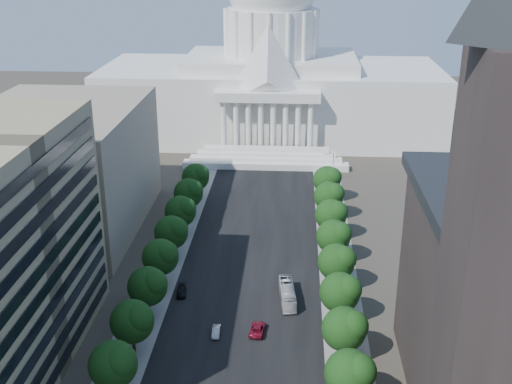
% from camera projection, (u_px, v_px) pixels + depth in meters
% --- Properties ---
extents(road_asphalt, '(30.00, 260.00, 0.01)m').
position_uv_depth(road_asphalt, '(253.00, 248.00, 149.56)').
color(road_asphalt, black).
rests_on(road_asphalt, ground).
extents(sidewalk_left, '(8.00, 260.00, 0.02)m').
position_uv_depth(sidewalk_left, '(173.00, 245.00, 150.67)').
color(sidewalk_left, gray).
rests_on(sidewalk_left, ground).
extents(sidewalk_right, '(8.00, 260.00, 0.02)m').
position_uv_depth(sidewalk_right, '(335.00, 250.00, 148.46)').
color(sidewalk_right, gray).
rests_on(sidewalk_right, ground).
extents(capitol, '(120.00, 56.00, 73.00)m').
position_uv_depth(capitol, '(271.00, 80.00, 230.45)').
color(capitol, white).
rests_on(capitol, ground).
extents(office_block_left_far, '(38.00, 52.00, 30.00)m').
position_uv_depth(office_block_left_far, '(60.00, 169.00, 156.18)').
color(office_block_left_far, gray).
rests_on(office_block_left_far, ground).
extents(tree_l_c, '(7.79, 7.60, 9.97)m').
position_uv_depth(tree_l_c, '(115.00, 364.00, 97.88)').
color(tree_l_c, '#33261C').
rests_on(tree_l_c, ground).
extents(tree_l_d, '(7.79, 7.60, 9.97)m').
position_uv_depth(tree_l_d, '(134.00, 321.00, 109.03)').
color(tree_l_d, '#33261C').
rests_on(tree_l_d, ground).
extents(tree_l_e, '(7.79, 7.60, 9.97)m').
position_uv_depth(tree_l_e, '(149.00, 285.00, 120.18)').
color(tree_l_e, '#33261C').
rests_on(tree_l_e, ground).
extents(tree_l_f, '(7.79, 7.60, 9.97)m').
position_uv_depth(tree_l_f, '(162.00, 256.00, 131.33)').
color(tree_l_f, '#33261C').
rests_on(tree_l_f, ground).
extents(tree_l_g, '(7.79, 7.60, 9.97)m').
position_uv_depth(tree_l_g, '(172.00, 232.00, 142.48)').
color(tree_l_g, '#33261C').
rests_on(tree_l_g, ground).
extents(tree_l_h, '(7.79, 7.60, 9.97)m').
position_uv_depth(tree_l_h, '(182.00, 211.00, 153.64)').
color(tree_l_h, '#33261C').
rests_on(tree_l_h, ground).
extents(tree_l_i, '(7.79, 7.60, 9.97)m').
position_uv_depth(tree_l_i, '(190.00, 192.00, 164.79)').
color(tree_l_i, '#33261C').
rests_on(tree_l_i, ground).
extents(tree_l_j, '(7.79, 7.60, 9.97)m').
position_uv_depth(tree_l_j, '(197.00, 176.00, 175.94)').
color(tree_l_j, '#33261C').
rests_on(tree_l_j, ground).
extents(tree_r_c, '(7.79, 7.60, 9.97)m').
position_uv_depth(tree_r_c, '(352.00, 373.00, 95.78)').
color(tree_r_c, '#33261C').
rests_on(tree_r_c, ground).
extents(tree_r_d, '(7.79, 7.60, 9.97)m').
position_uv_depth(tree_r_d, '(346.00, 328.00, 106.93)').
color(tree_r_d, '#33261C').
rests_on(tree_r_d, ground).
extents(tree_r_e, '(7.79, 7.60, 9.97)m').
position_uv_depth(tree_r_e, '(342.00, 292.00, 118.08)').
color(tree_r_e, '#33261C').
rests_on(tree_r_e, ground).
extents(tree_r_f, '(7.79, 7.60, 9.97)m').
position_uv_depth(tree_r_f, '(338.00, 261.00, 129.23)').
color(tree_r_f, '#33261C').
rests_on(tree_r_f, ground).
extents(tree_r_g, '(7.79, 7.60, 9.97)m').
position_uv_depth(tree_r_g, '(335.00, 236.00, 140.39)').
color(tree_r_g, '#33261C').
rests_on(tree_r_g, ground).
extents(tree_r_h, '(7.79, 7.60, 9.97)m').
position_uv_depth(tree_r_h, '(332.00, 214.00, 151.54)').
color(tree_r_h, '#33261C').
rests_on(tree_r_h, ground).
extents(tree_r_i, '(7.79, 7.60, 9.97)m').
position_uv_depth(tree_r_i, '(330.00, 196.00, 162.69)').
color(tree_r_i, '#33261C').
rests_on(tree_r_i, ground).
extents(tree_r_j, '(7.79, 7.60, 9.97)m').
position_uv_depth(tree_r_j, '(328.00, 179.00, 173.84)').
color(tree_r_j, '#33261C').
rests_on(tree_r_j, ground).
extents(streetlight_b, '(2.61, 0.44, 9.00)m').
position_uv_depth(streetlight_b, '(362.00, 380.00, 95.17)').
color(streetlight_b, gray).
rests_on(streetlight_b, ground).
extents(streetlight_c, '(2.61, 0.44, 9.00)m').
position_uv_depth(streetlight_c, '(350.00, 294.00, 118.40)').
color(streetlight_c, gray).
rests_on(streetlight_c, ground).
extents(streetlight_d, '(2.61, 0.44, 9.00)m').
position_uv_depth(streetlight_d, '(342.00, 236.00, 141.63)').
color(streetlight_d, gray).
rests_on(streetlight_d, ground).
extents(streetlight_e, '(2.61, 0.44, 9.00)m').
position_uv_depth(streetlight_e, '(336.00, 195.00, 164.87)').
color(streetlight_e, gray).
rests_on(streetlight_e, ground).
extents(streetlight_f, '(2.61, 0.44, 9.00)m').
position_uv_depth(streetlight_f, '(331.00, 164.00, 188.10)').
color(streetlight_f, gray).
rests_on(streetlight_f, ground).
extents(car_silver, '(1.57, 4.08, 1.33)m').
position_uv_depth(car_silver, '(216.00, 332.00, 116.17)').
color(car_silver, '#B8BBC0').
rests_on(car_silver, ground).
extents(car_red, '(3.11, 5.81, 1.55)m').
position_uv_depth(car_red, '(258.00, 329.00, 116.76)').
color(car_red, maroon).
rests_on(car_red, ground).
extents(car_dark_b, '(2.49, 4.89, 1.36)m').
position_uv_depth(car_dark_b, '(181.00, 291.00, 129.52)').
color(car_dark_b, black).
rests_on(car_dark_b, ground).
extents(city_bus, '(3.84, 11.58, 3.16)m').
position_uv_depth(city_bus, '(287.00, 294.00, 126.86)').
color(city_bus, silver).
rests_on(city_bus, ground).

